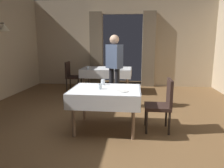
% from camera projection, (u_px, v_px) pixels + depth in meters
% --- Properties ---
extents(ground, '(10.08, 10.08, 0.00)m').
position_uv_depth(ground, '(107.00, 131.00, 3.84)').
color(ground, brown).
extents(wall_back, '(6.40, 0.27, 3.00)m').
position_uv_depth(wall_back, '(122.00, 43.00, 7.63)').
color(wall_back, tan).
rests_on(wall_back, ground).
extents(dining_table_mid, '(1.22, 0.99, 0.75)m').
position_uv_depth(dining_table_mid, '(106.00, 94.00, 3.81)').
color(dining_table_mid, '#7A604C').
rests_on(dining_table_mid, ground).
extents(dining_table_far, '(1.55, 0.98, 0.75)m').
position_uv_depth(dining_table_far, '(107.00, 71.00, 6.76)').
color(dining_table_far, '#7A604C').
rests_on(dining_table_far, ground).
extents(chair_mid_right, '(0.44, 0.44, 0.93)m').
position_uv_depth(chair_mid_right, '(162.00, 102.00, 3.78)').
color(chair_mid_right, black).
rests_on(chair_mid_right, ground).
extents(chair_far_left, '(0.44, 0.44, 0.93)m').
position_uv_depth(chair_far_left, '(71.00, 75.00, 6.97)').
color(chair_far_left, black).
rests_on(chair_far_left, ground).
extents(glass_mid_a, '(0.08, 0.08, 0.11)m').
position_uv_depth(glass_mid_a, '(103.00, 82.00, 4.12)').
color(glass_mid_a, silver).
rests_on(glass_mid_a, dining_table_mid).
extents(glass_mid_b, '(0.07, 0.07, 0.09)m').
position_uv_depth(glass_mid_b, '(100.00, 86.00, 3.75)').
color(glass_mid_b, silver).
rests_on(glass_mid_b, dining_table_mid).
extents(plate_mid_c, '(0.20, 0.20, 0.01)m').
position_uv_depth(plate_mid_c, '(123.00, 91.00, 3.58)').
color(plate_mid_c, white).
rests_on(plate_mid_c, dining_table_mid).
extents(glass_far_a, '(0.07, 0.07, 0.11)m').
position_uv_depth(glass_far_a, '(120.00, 68.00, 6.36)').
color(glass_far_a, silver).
rests_on(glass_far_a, dining_table_far).
extents(glass_far_b, '(0.07, 0.07, 0.09)m').
position_uv_depth(glass_far_b, '(88.00, 68.00, 6.51)').
color(glass_far_b, silver).
rests_on(glass_far_b, dining_table_far).
extents(person_diner_standing_aside, '(0.42, 0.39, 1.72)m').
position_uv_depth(person_diner_standing_aside, '(114.00, 65.00, 5.06)').
color(person_diner_standing_aside, black).
rests_on(person_diner_standing_aside, ground).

